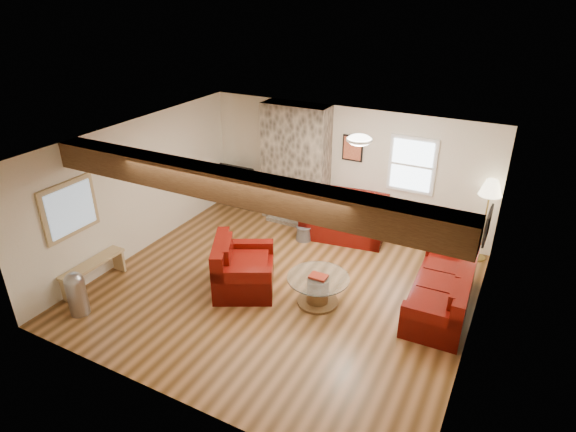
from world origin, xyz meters
name	(u,v)px	position (x,y,z in m)	size (l,w,h in m)	color
room	(281,222)	(0.00, 0.00, 1.25)	(8.00, 8.00, 8.00)	#523415
oak_beam	(234,186)	(0.00, -1.25, 2.31)	(6.00, 0.36, 0.38)	#362010
chimney_breast	(295,165)	(-1.00, 2.49, 1.22)	(1.40, 0.67, 2.50)	#37312A
back_window	(412,165)	(1.35, 2.71, 1.55)	(0.90, 0.08, 1.10)	white
hatch_window	(70,209)	(-2.96, -1.50, 1.45)	(0.08, 1.00, 0.90)	tan
ceiling_dome	(359,142)	(0.90, 0.90, 2.44)	(0.40, 0.40, 0.18)	#ECE2C9
artwork_back	(353,148)	(0.15, 2.71, 1.70)	(0.42, 0.06, 0.52)	black
artwork_right	(487,225)	(2.96, 0.30, 1.75)	(0.06, 0.55, 0.42)	black
sofa_three	(442,287)	(2.48, 0.68, 0.39)	(2.02, 0.84, 0.78)	#490805
loveseat	(344,216)	(0.23, 2.23, 0.43)	(1.63, 0.94, 0.87)	#490805
armchair_red	(244,265)	(-0.55, -0.28, 0.44)	(1.09, 0.95, 0.88)	#490805
coffee_table	(318,290)	(0.72, -0.11, 0.24)	(0.99, 0.99, 0.52)	#4D3219
tv_cabinet	(240,195)	(-2.45, 2.53, 0.24)	(0.95, 0.38, 0.48)	black
television	(239,175)	(-2.45, 2.53, 0.73)	(0.87, 0.11, 0.50)	black
floor_lamp	(490,192)	(2.80, 2.55, 1.34)	(0.40, 0.40, 1.57)	#A69045
pine_bench	(94,274)	(-2.83, -1.40, 0.22)	(0.28, 1.19, 0.45)	tan
pedal_bin	(77,293)	(-2.45, -2.07, 0.37)	(0.29, 0.29, 0.73)	#95969A
coal_bucket	(304,233)	(-0.40, 1.70, 0.15)	(0.32, 0.32, 0.31)	slate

